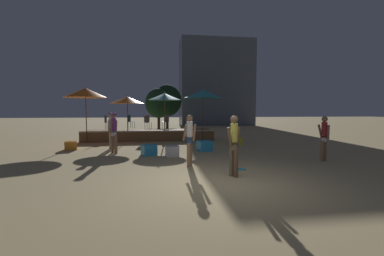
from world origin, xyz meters
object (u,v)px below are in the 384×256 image
at_px(bistro_chair_2, 147,121).
at_px(bistro_chair_3, 130,120).
at_px(bistro_chair_0, 166,120).
at_px(patio_umbrella_1, 85,93).
at_px(person_2, 111,128).
at_px(cube_seat_0, 236,141).
at_px(bistro_chair_1, 107,121).
at_px(background_tree_0, 167,101).
at_px(cube_seat_2, 205,146).
at_px(background_tree_1, 159,103).
at_px(frisbee_disc, 242,169).
at_px(cube_seat_4, 172,151).
at_px(patio_umbrella_2, 203,94).
at_px(cube_seat_1, 71,146).
at_px(patio_umbrella_0, 165,97).
at_px(patio_umbrella_3, 127,100).
at_px(person_1, 324,137).
at_px(person_4, 234,144).
at_px(cube_seat_3, 149,150).
at_px(person_0, 114,131).
at_px(person_3, 190,138).

relative_size(bistro_chair_2, bistro_chair_3, 1.00).
height_order(bistro_chair_0, bistro_chair_3, same).
distance_m(patio_umbrella_1, person_2, 3.62).
relative_size(cube_seat_0, bistro_chair_1, 0.75).
xyz_separation_m(bistro_chair_1, background_tree_0, (4.23, 10.48, 1.65)).
bearing_deg(cube_seat_2, cube_seat_0, 40.62).
bearing_deg(background_tree_1, frisbee_disc, -82.73).
xyz_separation_m(frisbee_disc, background_tree_0, (-1.47, 19.24, 2.85)).
bearing_deg(cube_seat_4, bistro_chair_0, 89.76).
bearing_deg(frisbee_disc, patio_umbrella_2, 88.70).
bearing_deg(background_tree_0, bistro_chair_2, -99.08).
distance_m(patio_umbrella_2, background_tree_0, 11.64).
xyz_separation_m(patio_umbrella_1, cube_seat_1, (-0.11, -2.53, -2.68)).
distance_m(patio_umbrella_0, background_tree_0, 11.30).
height_order(patio_umbrella_3, bistro_chair_0, patio_umbrella_3).
bearing_deg(bistro_chair_2, patio_umbrella_2, -164.94).
xyz_separation_m(patio_umbrella_1, bistro_chair_2, (3.43, 0.74, -1.66)).
relative_size(cube_seat_4, background_tree_0, 0.12).
height_order(bistro_chair_2, background_tree_1, background_tree_1).
height_order(patio_umbrella_3, bistro_chair_2, patio_umbrella_3).
bearing_deg(person_1, person_4, 2.61).
bearing_deg(cube_seat_3, person_4, -57.58).
distance_m(patio_umbrella_2, cube_seat_1, 7.88).
bearing_deg(person_1, patio_umbrella_2, -84.59).
height_order(person_2, person_4, person_2).
bearing_deg(patio_umbrella_2, cube_seat_0, -55.47).
xyz_separation_m(patio_umbrella_2, cube_seat_3, (-3.18, -4.61, -2.66)).
bearing_deg(person_1, cube_seat_0, -88.95).
bearing_deg(bistro_chair_3, cube_seat_1, 179.54).
relative_size(patio_umbrella_1, person_2, 1.81).
distance_m(patio_umbrella_0, bistro_chair_3, 3.17).
relative_size(patio_umbrella_3, person_2, 1.55).
distance_m(cube_seat_0, frisbee_disc, 5.87).
relative_size(patio_umbrella_1, background_tree_1, 0.79).
bearing_deg(person_2, cube_seat_0, -141.63).
height_order(bistro_chair_2, background_tree_0, background_tree_0).
relative_size(person_0, person_2, 0.99).
distance_m(cube_seat_4, background_tree_1, 16.05).
relative_size(person_1, bistro_chair_3, 1.86).
xyz_separation_m(cube_seat_4, bistro_chair_1, (-3.65, 6.10, 1.00)).
xyz_separation_m(bistro_chair_0, bistro_chair_3, (-2.35, 0.43, 0.00)).
bearing_deg(patio_umbrella_0, person_1, -51.55).
bearing_deg(person_3, cube_seat_0, -5.58).
height_order(person_4, bistro_chair_2, person_4).
bearing_deg(bistro_chair_1, background_tree_0, -14.50).
bearing_deg(background_tree_1, cube_seat_1, -108.09).
bearing_deg(cube_seat_2, patio_umbrella_0, 112.42).
height_order(cube_seat_2, bistro_chair_3, bistro_chair_3).
xyz_separation_m(cube_seat_1, frisbee_disc, (6.75, -5.10, -0.18)).
bearing_deg(person_3, cube_seat_2, 7.70).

